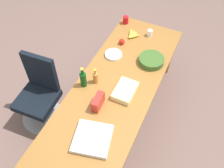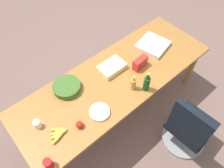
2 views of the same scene
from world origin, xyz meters
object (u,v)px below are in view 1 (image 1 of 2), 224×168
at_px(office_chair, 40,98).
at_px(paper_plate_stack, 113,55).
at_px(wine_bottle, 83,79).
at_px(chip_bag_red, 98,102).
at_px(sheet_cake, 125,91).
at_px(apple_red, 122,42).
at_px(conference_table, 116,90).
at_px(pizza_box, 92,139).
at_px(salad_bowl, 151,60).
at_px(red_solo_cup, 126,20).
at_px(dressing_bottle, 96,77).
at_px(banana_bunch, 132,35).
at_px(paper_cup, 150,33).

xyz_separation_m(office_chair, paper_plate_stack, (0.77, -0.70, 0.40)).
bearing_deg(wine_bottle, chip_bag_red, -123.89).
bearing_deg(sheet_cake, apple_red, 25.98).
height_order(conference_table, wine_bottle, wine_bottle).
relative_size(wine_bottle, apple_red, 3.65).
height_order(conference_table, office_chair, office_chair).
relative_size(conference_table, sheet_cake, 8.00).
relative_size(office_chair, paper_plate_stack, 4.56).
relative_size(pizza_box, salad_bowl, 1.15).
bearing_deg(red_solo_cup, office_chair, 158.38).
xyz_separation_m(pizza_box, wine_bottle, (0.58, 0.42, 0.08)).
bearing_deg(chip_bag_red, pizza_box, -160.77).
bearing_deg(salad_bowl, pizza_box, 172.41).
bearing_deg(dressing_bottle, banana_bunch, -4.72).
distance_m(pizza_box, apple_red, 1.46).
distance_m(office_chair, salad_bowl, 1.52).
bearing_deg(salad_bowl, office_chair, 125.89).
bearing_deg(office_chair, red_solo_cup, -21.62).
height_order(office_chair, wine_bottle, wine_bottle).
height_order(chip_bag_red, red_solo_cup, chip_bag_red).
distance_m(wine_bottle, red_solo_cup, 1.28).
bearing_deg(chip_bag_red, dressing_bottle, 31.61).
bearing_deg(wine_bottle, salad_bowl, -40.90).
distance_m(chip_bag_red, paper_cup, 1.36).
bearing_deg(sheet_cake, dressing_bottle, 89.26).
distance_m(pizza_box, paper_plate_stack, 1.22).
relative_size(banana_bunch, salad_bowl, 0.66).
bearing_deg(wine_bottle, sheet_cake, -78.63).
relative_size(chip_bag_red, salad_bowl, 0.64).
distance_m(sheet_cake, paper_cup, 1.07).
distance_m(office_chair, apple_red, 1.32).
height_order(pizza_box, sheet_cake, sheet_cake).
bearing_deg(banana_bunch, chip_bag_red, -175.39).
relative_size(banana_bunch, dressing_bottle, 0.98).
height_order(banana_bunch, pizza_box, pizza_box).
height_order(dressing_bottle, paper_cup, dressing_bottle).
xyz_separation_m(chip_bag_red, salad_bowl, (0.87, -0.30, -0.03)).
bearing_deg(banana_bunch, dressing_bottle, 175.28).
height_order(salad_bowl, sheet_cake, salad_bowl).
bearing_deg(wine_bottle, apple_red, -7.68).
height_order(conference_table, red_solo_cup, red_solo_cup).
distance_m(banana_bunch, paper_plate_stack, 0.47).
bearing_deg(red_solo_cup, dressing_bottle, -174.14).
height_order(chip_bag_red, apple_red, chip_bag_red).
relative_size(chip_bag_red, dressing_bottle, 0.94).
bearing_deg(apple_red, sheet_cake, -154.02).
height_order(office_chair, sheet_cake, office_chair).
relative_size(dressing_bottle, apple_red, 2.79).
relative_size(conference_table, paper_plate_stack, 11.64).
xyz_separation_m(wine_bottle, apple_red, (0.85, -0.11, -0.07)).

